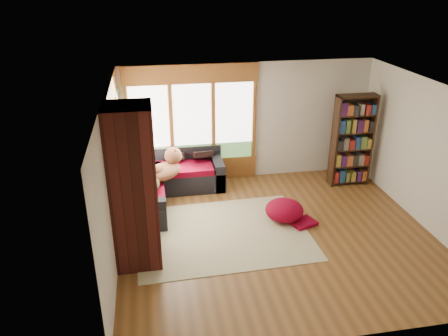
{
  "coord_description": "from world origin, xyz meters",
  "views": [
    {
      "loc": [
        -2.07,
        -6.38,
        4.28
      ],
      "look_at": [
        -0.79,
        0.93,
        0.95
      ],
      "focal_mm": 35.0,
      "sensor_mm": 36.0,
      "label": 1
    }
  ],
  "objects_px": {
    "brick_chimney": "(134,189)",
    "area_rug": "(223,233)",
    "dog_brindle": "(148,180)",
    "pouf": "(284,210)",
    "dog_tan": "(165,166)",
    "bookshelf": "(352,141)",
    "sectional_sofa": "(161,186)"
  },
  "relations": [
    {
      "from": "brick_chimney",
      "to": "dog_tan",
      "type": "bearing_deg",
      "value": 74.34
    },
    {
      "from": "area_rug",
      "to": "dog_brindle",
      "type": "xyz_separation_m",
      "value": [
        -1.26,
        0.9,
        0.73
      ]
    },
    {
      "from": "bookshelf",
      "to": "sectional_sofa",
      "type": "bearing_deg",
      "value": -179.25
    },
    {
      "from": "area_rug",
      "to": "pouf",
      "type": "bearing_deg",
      "value": 13.21
    },
    {
      "from": "dog_brindle",
      "to": "dog_tan",
      "type": "bearing_deg",
      "value": -26.88
    },
    {
      "from": "area_rug",
      "to": "dog_tan",
      "type": "xyz_separation_m",
      "value": [
        -0.92,
        1.37,
        0.78
      ]
    },
    {
      "from": "pouf",
      "to": "sectional_sofa",
      "type": "bearing_deg",
      "value": 151.56
    },
    {
      "from": "area_rug",
      "to": "pouf",
      "type": "height_order",
      "value": "pouf"
    },
    {
      "from": "brick_chimney",
      "to": "dog_brindle",
      "type": "xyz_separation_m",
      "value": [
        0.19,
        1.44,
        -0.56
      ]
    },
    {
      "from": "pouf",
      "to": "dog_brindle",
      "type": "xyz_separation_m",
      "value": [
        -2.49,
        0.61,
        0.53
      ]
    },
    {
      "from": "sectional_sofa",
      "to": "pouf",
      "type": "distance_m",
      "value": 2.55
    },
    {
      "from": "brick_chimney",
      "to": "pouf",
      "type": "relative_size",
      "value": 3.61
    },
    {
      "from": "brick_chimney",
      "to": "pouf",
      "type": "distance_m",
      "value": 3.02
    },
    {
      "from": "area_rug",
      "to": "bookshelf",
      "type": "xyz_separation_m",
      "value": [
        3.08,
        1.56,
        1.0
      ]
    },
    {
      "from": "dog_tan",
      "to": "pouf",
      "type": "bearing_deg",
      "value": -67.31
    },
    {
      "from": "area_rug",
      "to": "bookshelf",
      "type": "distance_m",
      "value": 3.6
    },
    {
      "from": "brick_chimney",
      "to": "bookshelf",
      "type": "relative_size",
      "value": 1.3
    },
    {
      "from": "dog_brindle",
      "to": "area_rug",
      "type": "bearing_deg",
      "value": -116.49
    },
    {
      "from": "pouf",
      "to": "dog_tan",
      "type": "relative_size",
      "value": 0.71
    },
    {
      "from": "bookshelf",
      "to": "dog_brindle",
      "type": "xyz_separation_m",
      "value": [
        -4.35,
        -0.66,
        -0.27
      ]
    },
    {
      "from": "pouf",
      "to": "dog_brindle",
      "type": "relative_size",
      "value": 0.91
    },
    {
      "from": "area_rug",
      "to": "dog_brindle",
      "type": "bearing_deg",
      "value": 144.54
    },
    {
      "from": "area_rug",
      "to": "dog_tan",
      "type": "height_order",
      "value": "dog_tan"
    },
    {
      "from": "dog_brindle",
      "to": "pouf",
      "type": "bearing_deg",
      "value": -94.76
    },
    {
      "from": "brick_chimney",
      "to": "area_rug",
      "type": "relative_size",
      "value": 0.85
    },
    {
      "from": "brick_chimney",
      "to": "sectional_sofa",
      "type": "distance_m",
      "value": 2.32
    },
    {
      "from": "area_rug",
      "to": "dog_tan",
      "type": "relative_size",
      "value": 3.02
    },
    {
      "from": "area_rug",
      "to": "brick_chimney",
      "type": "bearing_deg",
      "value": -159.49
    },
    {
      "from": "bookshelf",
      "to": "pouf",
      "type": "distance_m",
      "value": 2.38
    },
    {
      "from": "area_rug",
      "to": "pouf",
      "type": "xyz_separation_m",
      "value": [
        1.23,
        0.29,
        0.2
      ]
    },
    {
      "from": "sectional_sofa",
      "to": "dog_tan",
      "type": "relative_size",
      "value": 2.18
    },
    {
      "from": "sectional_sofa",
      "to": "pouf",
      "type": "relative_size",
      "value": 3.05
    }
  ]
}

